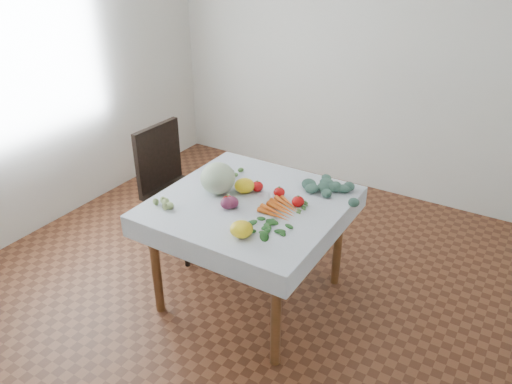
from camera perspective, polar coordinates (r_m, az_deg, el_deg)
ground at (r=3.56m, az=-0.58°, el=-11.70°), size 4.00×4.00×0.00m
back_wall at (r=4.64m, az=13.01°, el=15.94°), size 4.00×0.04×2.70m
left_wall at (r=4.26m, az=-24.86°, el=13.04°), size 0.04×4.00×2.70m
table at (r=3.18m, az=-0.64°, el=-2.61°), size 1.00×1.00×0.75m
tablecloth at (r=3.13m, az=-0.65°, el=-1.05°), size 1.12×1.12×0.01m
chair at (r=3.86m, az=-9.70°, el=1.32°), size 0.46×0.46×0.98m
cabbage at (r=3.19m, az=-4.38°, el=1.58°), size 0.29×0.29×0.20m
tomato_a at (r=3.22m, az=0.16°, el=0.64°), size 0.09×0.09×0.07m
tomato_b at (r=3.16m, az=2.66°, el=-0.03°), size 0.07×0.07×0.06m
tomato_c at (r=3.06m, az=-3.22°, el=-1.01°), size 0.09×0.09×0.07m
tomato_d at (r=3.06m, az=4.83°, el=-1.10°), size 0.10×0.10×0.07m
heirloom_back at (r=3.21m, az=-1.32°, el=0.74°), size 0.15×0.15×0.09m
heirloom_front at (r=2.76m, az=-1.67°, el=-4.27°), size 0.17×0.17×0.09m
onion_a at (r=3.03m, az=-3.29°, el=-1.28°), size 0.09×0.09×0.07m
onion_b at (r=3.04m, az=-2.79°, el=-1.21°), size 0.11×0.11×0.07m
tomatillo_cluster at (r=3.10m, az=-10.41°, el=-1.38°), size 0.15×0.09×0.04m
carrot_bunch at (r=3.01m, az=2.97°, el=-1.89°), size 0.23×0.28×0.03m
kale_bunch at (r=3.27m, az=9.05°, el=0.48°), size 0.38×0.31×0.05m
basil_bunch at (r=2.86m, az=0.96°, el=-3.80°), size 0.29×0.21×0.01m
dill_bunch at (r=3.49m, az=-3.45°, el=2.42°), size 0.24×0.18×0.02m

